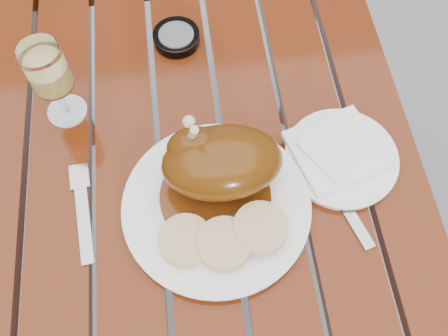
# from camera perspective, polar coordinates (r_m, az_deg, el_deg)

# --- Properties ---
(ground) EXTENTS (60.00, 60.00, 0.00)m
(ground) POSITION_cam_1_polar(r_m,az_deg,el_deg) (1.57, -2.04, -12.56)
(ground) COLOR slate
(ground) RESTS_ON ground
(table) EXTENTS (0.80, 1.20, 0.75)m
(table) POSITION_cam_1_polar(r_m,az_deg,el_deg) (1.22, -2.61, -8.08)
(table) COLOR #64220C
(table) RESTS_ON ground
(dinner_plate) EXTENTS (0.32, 0.32, 0.02)m
(dinner_plate) POSITION_cam_1_polar(r_m,az_deg,el_deg) (0.83, -0.86, -4.46)
(dinner_plate) COLOR white
(dinner_plate) RESTS_ON table
(roast_duck) EXTENTS (0.21, 0.19, 0.14)m
(roast_duck) POSITION_cam_1_polar(r_m,az_deg,el_deg) (0.79, -0.71, 0.73)
(roast_duck) COLOR #512209
(roast_duck) RESTS_ON dinner_plate
(bread_dumplings) EXTENTS (0.20, 0.10, 0.03)m
(bread_dumplings) POSITION_cam_1_polar(r_m,az_deg,el_deg) (0.78, -0.07, -7.93)
(bread_dumplings) COLOR #DAC185
(bread_dumplings) RESTS_ON dinner_plate
(wine_glass) EXTENTS (0.07, 0.07, 0.17)m
(wine_glass) POSITION_cam_1_polar(r_m,az_deg,el_deg) (0.91, -18.88, 9.11)
(wine_glass) COLOR #FAE371
(wine_glass) RESTS_ON table
(side_plate) EXTENTS (0.23, 0.23, 0.02)m
(side_plate) POSITION_cam_1_polar(r_m,az_deg,el_deg) (0.89, 13.23, 1.08)
(side_plate) COLOR white
(side_plate) RESTS_ON table
(napkin) EXTENTS (0.18, 0.17, 0.01)m
(napkin) POSITION_cam_1_polar(r_m,az_deg,el_deg) (0.88, 12.65, 2.02)
(napkin) COLOR white
(napkin) RESTS_ON side_plate
(ashtray) EXTENTS (0.11, 0.11, 0.02)m
(ashtray) POSITION_cam_1_polar(r_m,az_deg,el_deg) (1.03, -5.45, 14.62)
(ashtray) COLOR #B2B7BC
(ashtray) RESTS_ON table
(fork) EXTENTS (0.04, 0.17, 0.01)m
(fork) POSITION_cam_1_polar(r_m,az_deg,el_deg) (0.86, -15.76, -5.36)
(fork) COLOR gray
(fork) RESTS_ON table
(knife) EXTENTS (0.08, 0.20, 0.01)m
(knife) POSITION_cam_1_polar(r_m,az_deg,el_deg) (0.86, 13.01, -3.19)
(knife) COLOR gray
(knife) RESTS_ON table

